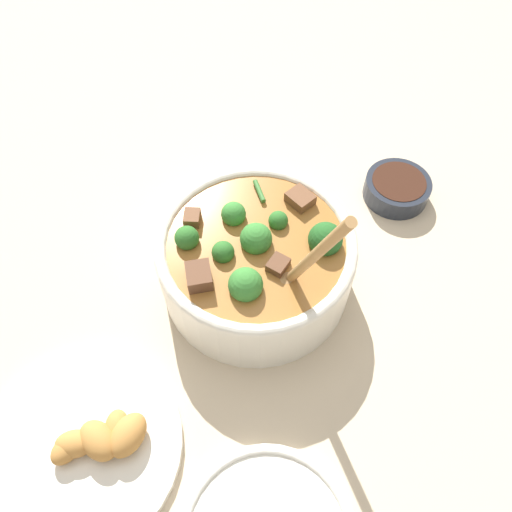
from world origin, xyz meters
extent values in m
plane|color=#C6B293|center=(0.00, 0.00, 0.00)|extent=(4.00, 4.00, 0.00)
cylinder|color=white|center=(0.00, 0.00, 0.05)|extent=(0.26, 0.26, 0.10)
torus|color=white|center=(0.00, 0.00, 0.10)|extent=(0.26, 0.26, 0.02)
cylinder|color=#9E662D|center=(0.00, 0.00, 0.07)|extent=(0.24, 0.24, 0.06)
sphere|color=#2D6B28|center=(-0.07, 0.05, 0.11)|extent=(0.03, 0.03, 0.03)
cylinder|color=#6B9956|center=(-0.07, 0.05, 0.08)|extent=(0.01, 0.01, 0.01)
sphere|color=#387F33|center=(0.00, 0.00, 0.11)|extent=(0.04, 0.04, 0.04)
cylinder|color=#6B9956|center=(0.00, 0.00, 0.08)|extent=(0.01, 0.01, 0.02)
sphere|color=#387F33|center=(0.00, 0.05, 0.11)|extent=(0.03, 0.03, 0.03)
cylinder|color=#6B9956|center=(0.00, 0.05, 0.08)|extent=(0.01, 0.01, 0.01)
sphere|color=#235B23|center=(0.07, -0.05, 0.11)|extent=(0.04, 0.04, 0.04)
cylinder|color=#6B9956|center=(0.07, -0.05, 0.08)|extent=(0.02, 0.02, 0.02)
sphere|color=#387F33|center=(-0.05, -0.05, 0.11)|extent=(0.04, 0.04, 0.04)
cylinder|color=#6B9956|center=(-0.05, -0.05, 0.08)|extent=(0.01, 0.01, 0.02)
sphere|color=#2D6B28|center=(0.04, 0.01, 0.10)|extent=(0.03, 0.03, 0.03)
cylinder|color=#6B9956|center=(0.04, 0.01, 0.08)|extent=(0.01, 0.01, 0.01)
sphere|color=#2D6B28|center=(-0.04, 0.01, 0.10)|extent=(0.03, 0.03, 0.03)
cylinder|color=#6B9956|center=(-0.04, 0.01, 0.08)|extent=(0.01, 0.01, 0.01)
cube|color=brown|center=(-0.05, 0.08, 0.10)|extent=(0.03, 0.03, 0.02)
cube|color=brown|center=(-0.09, -0.01, 0.11)|extent=(0.04, 0.04, 0.03)
cube|color=brown|center=(0.00, -0.05, 0.10)|extent=(0.03, 0.03, 0.02)
cube|color=brown|center=(0.09, 0.02, 0.10)|extent=(0.03, 0.04, 0.03)
cylinder|color=#3D7533|center=(0.05, 0.06, 0.10)|extent=(0.02, 0.04, 0.01)
ellipsoid|color=#A87A47|center=(0.00, -0.07, 0.09)|extent=(0.04, 0.03, 0.01)
cylinder|color=#A87A47|center=(0.01, -0.10, 0.18)|extent=(0.02, 0.08, 0.18)
cylinder|color=#232833|center=(0.28, 0.00, 0.02)|extent=(0.10, 0.10, 0.03)
cylinder|color=#381E14|center=(0.28, 0.00, 0.03)|extent=(0.08, 0.08, 0.01)
cylinder|color=silver|center=(-0.30, -0.06, 0.01)|extent=(0.24, 0.24, 0.01)
ellipsoid|color=#BC7F3D|center=(-0.25, -0.08, 0.02)|extent=(0.04, 0.05, 0.02)
ellipsoid|color=#BC7F3D|center=(-0.31, -0.06, 0.02)|extent=(0.05, 0.04, 0.03)
ellipsoid|color=#BC7F3D|center=(-0.25, -0.09, 0.03)|extent=(0.06, 0.06, 0.03)
ellipsoid|color=#BC7F3D|center=(-0.30, -0.06, 0.03)|extent=(0.06, 0.05, 0.03)
ellipsoid|color=#BC7F3D|center=(-0.28, -0.08, 0.03)|extent=(0.04, 0.06, 0.03)
camera|label=1|loc=(-0.22, -0.30, 0.62)|focal=35.00mm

